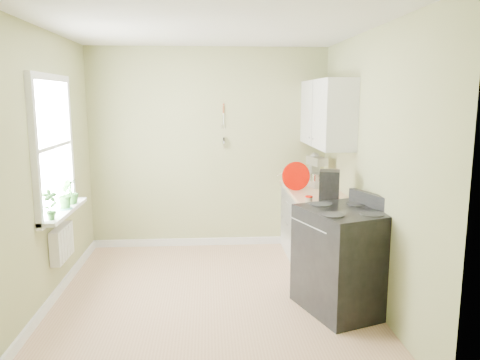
{
  "coord_description": "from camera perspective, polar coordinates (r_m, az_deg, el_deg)",
  "views": [
    {
      "loc": [
        -0.01,
        -4.53,
        2.04
      ],
      "look_at": [
        0.34,
        0.55,
        1.14
      ],
      "focal_mm": 35.0,
      "sensor_mm": 36.0,
      "label": 1
    }
  ],
  "objects": [
    {
      "name": "radiator",
      "position": [
        5.23,
        -20.9,
        -7.19
      ],
      "size": [
        0.12,
        0.5,
        0.35
      ],
      "primitive_type": "cube",
      "color": "white",
      "rests_on": "wall_left"
    },
    {
      "name": "jar",
      "position": [
        5.07,
        8.4,
        -2.42
      ],
      "size": [
        0.08,
        0.08,
        0.09
      ],
      "color": "tan",
      "rests_on": "countertop"
    },
    {
      "name": "floor",
      "position": [
        4.97,
        -3.55,
        -14.34
      ],
      "size": [
        3.2,
        3.6,
        0.02
      ],
      "primitive_type": "cube",
      "color": "tan",
      "rests_on": "ground"
    },
    {
      "name": "window",
      "position": [
        5.1,
        -21.9,
        3.81
      ],
      "size": [
        0.06,
        1.14,
        1.44
      ],
      "color": "white",
      "rests_on": "wall_left"
    },
    {
      "name": "red_tray",
      "position": [
        5.78,
        6.85,
        0.47
      ],
      "size": [
        0.36,
        0.11,
        0.35
      ],
      "primitive_type": "cylinder",
      "rotation": [
        1.45,
        0.0,
        0.15
      ],
      "color": "#BB0900",
      "rests_on": "countertop"
    },
    {
      "name": "wall_left",
      "position": [
        4.85,
        -23.12,
        1.05
      ],
      "size": [
        0.02,
        3.6,
        2.7
      ],
      "primitive_type": "cube",
      "color": "tan",
      "rests_on": "floor"
    },
    {
      "name": "wall_right",
      "position": [
        4.86,
        15.62,
        1.51
      ],
      "size": [
        0.02,
        3.6,
        2.7
      ],
      "primitive_type": "cube",
      "color": "tan",
      "rests_on": "floor"
    },
    {
      "name": "plant_c",
      "position": [
        5.38,
        -19.9,
        -1.32
      ],
      "size": [
        0.19,
        0.19,
        0.27
      ],
      "primitive_type": "imported",
      "rotation": [
        0.0,
        0.0,
        4.44
      ],
      "color": "#2D6325",
      "rests_on": "window_sill"
    },
    {
      "name": "stove",
      "position": [
        4.67,
        12.53,
        -9.39
      ],
      "size": [
        0.96,
        1.0,
        1.13
      ],
      "color": "black",
      "rests_on": "floor"
    },
    {
      "name": "plant_a",
      "position": [
        4.74,
        -22.16,
        -2.8
      ],
      "size": [
        0.19,
        0.17,
        0.29
      ],
      "primitive_type": "imported",
      "rotation": [
        0.0,
        0.0,
        0.59
      ],
      "color": "#2D6325",
      "rests_on": "window_sill"
    },
    {
      "name": "wall_utensils",
      "position": [
        6.33,
        -2.01,
        5.72
      ],
      "size": [
        0.02,
        0.14,
        0.58
      ],
      "color": "#DEB288",
      "rests_on": "wall_back"
    },
    {
      "name": "countertop",
      "position": [
        5.79,
        9.14,
        -1.54
      ],
      "size": [
        0.64,
        1.6,
        0.04
      ],
      "primitive_type": "cube",
      "color": "#DEB288",
      "rests_on": "base_cabinets"
    },
    {
      "name": "upper_cabinets",
      "position": [
        5.81,
        10.49,
        8.0
      ],
      "size": [
        0.35,
        1.4,
        0.8
      ],
      "primitive_type": "cube",
      "color": "white",
      "rests_on": "wall_right"
    },
    {
      "name": "coffee_maker",
      "position": [
        5.09,
        10.8,
        -0.99
      ],
      "size": [
        0.26,
        0.28,
        0.36
      ],
      "color": "black",
      "rests_on": "countertop"
    },
    {
      "name": "wall_back",
      "position": [
        6.37,
        -3.81,
        3.79
      ],
      "size": [
        3.2,
        0.02,
        2.7
      ],
      "primitive_type": "cube",
      "color": "tan",
      "rests_on": "floor"
    },
    {
      "name": "base_cabinets",
      "position": [
        5.9,
        9.11,
        -5.87
      ],
      "size": [
        0.6,
        1.6,
        0.87
      ],
      "primitive_type": "cube",
      "color": "white",
      "rests_on": "floor"
    },
    {
      "name": "window_sill",
      "position": [
        5.18,
        -20.65,
        -3.54
      ],
      "size": [
        0.18,
        1.14,
        0.04
      ],
      "primitive_type": "cube",
      "color": "white",
      "rests_on": "wall_left"
    },
    {
      "name": "ceiling",
      "position": [
        4.58,
        -3.94,
        18.44
      ],
      "size": [
        3.2,
        3.6,
        0.02
      ],
      "primitive_type": "cube",
      "color": "white",
      "rests_on": "wall_back"
    },
    {
      "name": "stand_mixer",
      "position": [
        6.08,
        9.3,
        0.91
      ],
      "size": [
        0.29,
        0.38,
        0.42
      ],
      "color": "#B2B2B7",
      "rests_on": "countertop"
    },
    {
      "name": "plant_b",
      "position": [
        5.16,
        -20.6,
        -1.63
      ],
      "size": [
        0.17,
        0.19,
        0.31
      ],
      "primitive_type": "imported",
      "rotation": [
        0.0,
        0.0,
        1.77
      ],
      "color": "#2D6325",
      "rests_on": "window_sill"
    },
    {
      "name": "kettle",
      "position": [
        6.42,
        5.81,
        0.77
      ],
      "size": [
        0.2,
        0.12,
        0.21
      ],
      "color": "silver",
      "rests_on": "countertop"
    }
  ]
}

